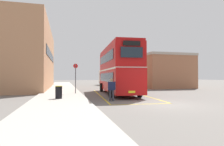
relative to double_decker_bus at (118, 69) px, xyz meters
The scene contains 10 objects.
ground_plane 7.10m from the double_decker_bus, 82.39° to the left, with size 135.60×135.60×0.00m, color #66605B.
sidewalk_left 10.87m from the double_decker_bus, 122.05° to the left, with size 4.00×57.60×0.14m, color #A39E93.
brick_building_left 15.30m from the double_decker_bus, 131.67° to the left, with size 5.80×20.57×8.89m.
depot_building_right 16.54m from the double_decker_bus, 52.85° to the left, with size 7.35×16.22×5.18m.
double_decker_bus is the anchor object (origin of this frame).
single_deck_bus 18.46m from the double_decker_bus, 78.59° to the left, with size 3.31×8.27×3.02m.
pedestrian_boarding 5.91m from the double_decker_bus, 110.17° to the right, with size 0.52×0.37×1.64m.
litter_bin 7.23m from the double_decker_bus, 144.66° to the right, with size 0.52×0.52×0.94m.
bus_stop_sign 4.27m from the double_decker_bus, behind, with size 0.44×0.13×2.88m.
bay_marking_yellow 3.18m from the double_decker_bus, 91.96° to the right, with size 5.09×12.88×0.01m.
Camera 1 is at (-6.26, -11.09, 1.80)m, focal length 30.99 mm.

